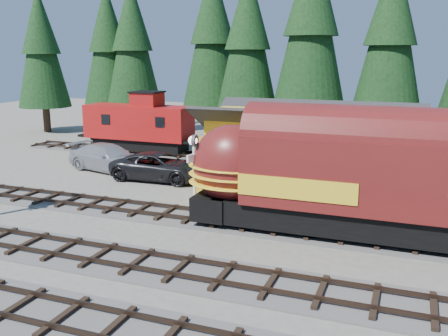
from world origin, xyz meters
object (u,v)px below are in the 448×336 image
(depot, at_px, (309,145))
(pickup_truck_a, at_px, (160,167))
(locomotive, at_px, (358,182))
(caboose, at_px, (139,125))
(pickup_truck_b, at_px, (109,158))

(depot, bearing_deg, pickup_truck_a, -179.53)
(locomotive, relative_size, pickup_truck_a, 2.59)
(caboose, height_order, pickup_truck_a, caboose)
(caboose, relative_size, pickup_truck_b, 1.41)
(locomotive, bearing_deg, pickup_truck_b, 157.34)
(depot, height_order, locomotive, depot)
(pickup_truck_a, height_order, pickup_truck_b, pickup_truck_b)
(depot, xyz_separation_m, pickup_truck_a, (-9.78, -0.08, -2.07))
(depot, bearing_deg, pickup_truck_b, 176.15)
(caboose, bearing_deg, locomotive, -36.12)
(pickup_truck_a, bearing_deg, caboose, 36.19)
(caboose, xyz_separation_m, pickup_truck_b, (1.29, -6.53, -1.44))
(locomotive, height_order, caboose, caboose)
(depot, xyz_separation_m, pickup_truck_b, (-14.42, 0.97, -2.03))
(locomotive, relative_size, caboose, 1.84)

